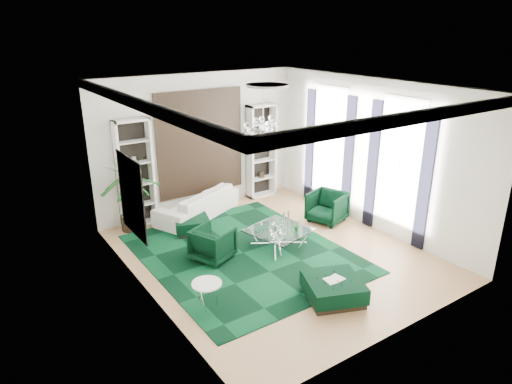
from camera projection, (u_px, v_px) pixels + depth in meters
floor at (274, 254)px, 10.51m from camera, size 6.00×7.00×0.02m
ceiling at (276, 85)px, 9.20m from camera, size 6.00×7.00×0.02m
wall_back at (199, 143)px, 12.58m from camera, size 6.00×0.02×3.80m
wall_front at (408, 232)px, 7.13m from camera, size 6.00×0.02×3.80m
wall_left at (141, 204)px, 8.26m from camera, size 0.02×7.00×3.80m
wall_right at (371, 154)px, 11.44m from camera, size 0.02×7.00×3.80m
crown_molding at (276, 91)px, 9.23m from camera, size 6.00×7.00×0.18m
ceiling_medallion at (268, 85)px, 9.44m from camera, size 0.90×0.90×0.05m
tapestry at (200, 143)px, 12.54m from camera, size 2.50×0.06×2.80m
shelving_left at (135, 174)px, 11.56m from camera, size 0.90×0.38×2.80m
shelving_right at (261, 151)px, 13.62m from camera, size 0.90×0.38×2.80m
painting at (132, 196)px, 8.77m from camera, size 0.04×1.30×1.60m
window_near at (400, 163)px, 10.73m from camera, size 0.03×1.10×2.90m
curtain_near_a at (426, 182)px, 10.19m from camera, size 0.07×0.30×3.25m
curtain_near_b at (373, 165)px, 11.41m from camera, size 0.07×0.30×3.25m
window_far at (330, 142)px, 12.60m from camera, size 0.03×1.10×2.90m
curtain_far_a at (348, 158)px, 12.06m from camera, size 0.07×0.30×3.25m
curtain_far_b at (310, 146)px, 13.27m from camera, size 0.07×0.30×3.25m
rug at (243, 253)px, 10.49m from camera, size 4.20×5.00×0.02m
sofa at (197, 203)px, 12.44m from camera, size 2.76×1.97×0.75m
armchair_left at (213, 244)px, 10.14m from camera, size 1.08×1.07×0.75m
armchair_right at (327, 207)px, 12.09m from camera, size 1.13×1.11×0.82m
coffee_table at (279, 238)px, 10.77m from camera, size 1.54×1.54×0.44m
ottoman_side at (192, 225)px, 11.57m from camera, size 1.05×1.05×0.37m
ottoman_front at (333, 289)px, 8.70m from camera, size 1.34×1.34×0.41m
book at (334, 279)px, 8.62m from camera, size 0.38×0.26×0.03m
side_table at (207, 296)px, 8.37m from camera, size 0.74×0.74×0.53m
palm at (127, 184)px, 11.30m from camera, size 1.94×1.94×2.47m
chandelier at (263, 129)px, 9.77m from camera, size 0.99×0.99×0.74m
table_plant at (297, 225)px, 10.61m from camera, size 0.16×0.14×0.25m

